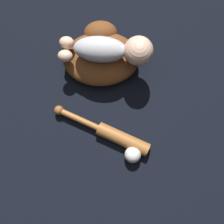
% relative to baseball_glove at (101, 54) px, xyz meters
% --- Properties ---
extents(ground_plane, '(6.00, 6.00, 0.00)m').
position_rel_baseball_glove_xyz_m(ground_plane, '(-0.06, -0.06, -0.05)').
color(ground_plane, black).
extents(baseball_glove, '(0.39, 0.35, 0.11)m').
position_rel_baseball_glove_xyz_m(baseball_glove, '(0.00, 0.00, 0.00)').
color(baseball_glove, brown).
rests_on(baseball_glove, ground).
extents(baby_figure, '(0.38, 0.24, 0.12)m').
position_rel_baseball_glove_xyz_m(baby_figure, '(0.04, -0.04, 0.11)').
color(baby_figure, '#B2B2B7').
rests_on(baby_figure, baseball_glove).
extents(baseball_bat, '(0.34, 0.33, 0.06)m').
position_rel_baseball_glove_xyz_m(baseball_bat, '(-0.07, -0.34, -0.03)').
color(baseball_bat, '#9E602D').
rests_on(baseball_bat, ground).
extents(baseball, '(0.07, 0.07, 0.07)m').
position_rel_baseball_glove_xyz_m(baseball, '(-0.02, -0.45, -0.02)').
color(baseball, white).
rests_on(baseball, ground).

